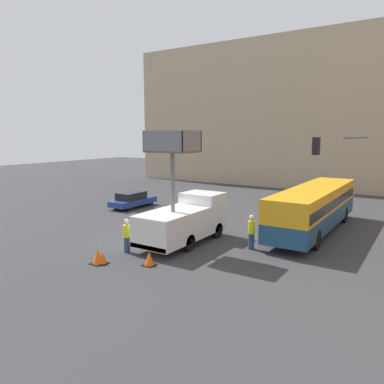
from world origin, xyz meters
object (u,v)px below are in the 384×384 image
utility_truck (184,217)px  road_worker_near_truck (127,236)px  traffic_cone_near_truck (102,258)px  traffic_cone_mid_road (98,257)px  parked_car_curbside (133,200)px  traffic_light_pole (366,175)px  road_worker_directing (251,232)px  traffic_cone_far_side (149,259)px  city_bus (315,205)px

utility_truck → road_worker_near_truck: 3.57m
traffic_cone_near_truck → traffic_cone_mid_road: (-0.18, -0.13, 0.08)m
utility_truck → parked_car_curbside: bearing=146.6°
utility_truck → traffic_cone_mid_road: bearing=-106.5°
traffic_light_pole → road_worker_directing: size_ratio=3.34×
road_worker_directing → traffic_cone_mid_road: road_worker_directing is taller
parked_car_curbside → road_worker_near_truck: bearing=-49.7°
road_worker_directing → traffic_cone_mid_road: 8.23m
road_worker_directing → parked_car_curbside: 14.51m
utility_truck → traffic_cone_near_truck: bearing=-105.0°
traffic_light_pole → road_worker_near_truck: bearing=-154.9°
utility_truck → traffic_cone_far_side: (0.69, -4.06, -1.19)m
traffic_cone_near_truck → traffic_cone_far_side: (2.07, 1.06, 0.04)m
traffic_cone_far_side → parked_car_curbside: 14.76m
traffic_light_pole → traffic_cone_near_truck: traffic_light_pole is taller
utility_truck → traffic_cone_mid_road: size_ratio=8.46×
traffic_cone_near_truck → traffic_cone_mid_road: traffic_cone_mid_road is taller
road_worker_directing → traffic_cone_far_side: road_worker_directing is taller
traffic_light_pole → road_worker_directing: bearing=-170.2°
traffic_cone_mid_road → road_worker_directing: bearing=49.6°
city_bus → traffic_cone_near_truck: city_bus is taller
traffic_light_pole → traffic_cone_near_truck: 13.35m
road_worker_near_truck → traffic_cone_mid_road: (0.04, -2.12, -0.56)m
traffic_cone_mid_road → traffic_cone_far_side: 2.54m
utility_truck → road_worker_directing: size_ratio=3.35×
city_bus → traffic_cone_near_truck: bearing=130.5°
traffic_cone_mid_road → road_worker_near_truck: bearing=91.1°
traffic_cone_far_side → traffic_light_pole: bearing=35.2°
road_worker_directing → traffic_cone_mid_road: (-5.32, -6.25, -0.61)m
utility_truck → traffic_light_pole: bearing=11.9°
traffic_cone_mid_road → traffic_cone_near_truck: bearing=34.8°
traffic_light_pole → parked_car_curbside: traffic_light_pole is taller
utility_truck → traffic_cone_far_side: size_ratio=9.32×
road_worker_near_truck → road_worker_directing: size_ratio=0.95×
road_worker_directing → traffic_cone_mid_road: size_ratio=2.52×
utility_truck → traffic_cone_mid_road: 5.60m
road_worker_near_truck → parked_car_curbside: size_ratio=0.41×
city_bus → traffic_light_pole: 6.44m
road_worker_directing → traffic_cone_near_truck: bearing=143.8°
road_worker_near_truck → parked_car_curbside: 12.51m
city_bus → traffic_light_pole: size_ratio=1.91×
traffic_light_pole → traffic_cone_near_truck: bearing=-146.3°
utility_truck → road_worker_directing: utility_truck is taller
road_worker_directing → parked_car_curbside: size_ratio=0.43×
parked_car_curbside → road_worker_directing: bearing=-21.9°
traffic_light_pole → road_worker_directing: (-5.43, -0.94, -3.39)m
parked_car_curbside → city_bus: bearing=0.8°
road_worker_near_truck → traffic_cone_far_side: 2.55m
traffic_light_pole → traffic_cone_mid_road: (-10.75, -7.19, -4.00)m
traffic_light_pole → road_worker_near_truck: (-10.80, -5.07, -3.45)m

